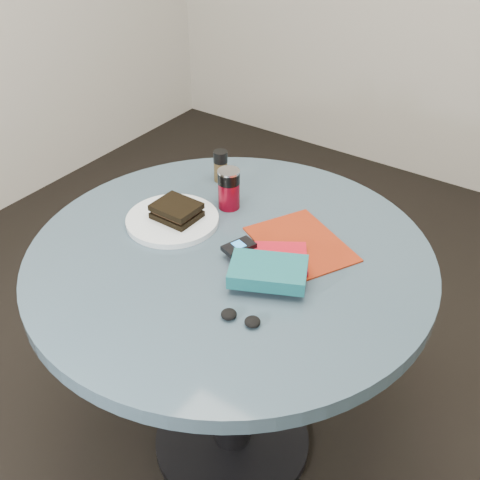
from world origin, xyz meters
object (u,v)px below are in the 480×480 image
Objects in this scene: sandwich at (177,211)px; headphones at (241,318)px; red_book at (269,258)px; soda_can at (229,189)px; magazine at (301,244)px; mp3_player at (239,247)px; pepper_grinder at (221,166)px; plate at (172,220)px; novel at (268,272)px; table at (231,303)px.

headphones is at bearing -31.58° from sandwich.
soda_can is at bearing 114.05° from red_book.
magazine is 1.44× the size of red_book.
soda_can is 1.28× the size of mp3_player.
pepper_grinder is (-0.04, 0.24, 0.01)m from sandwich.
pepper_grinder is at bearing 98.43° from sandwich.
mp3_player reaches higher than magazine.
sandwich reaches higher than headphones.
plate is 0.26m from pepper_grinder.
headphones reaches higher than magazine.
novel is (0.33, -0.08, 0.00)m from sandwich.
plate is 2.58× the size of pepper_grinder.
mp3_player is at bearing 125.76° from headphones.
headphones is at bearing -49.22° from table.
sandwich is (0.01, 0.01, 0.03)m from plate.
magazine is (0.35, -0.15, -0.05)m from pepper_grinder.
mp3_player is at bearing -47.03° from pepper_grinder.
sandwich reaches higher than mp3_player.
table is at bearing 135.72° from novel.
sandwich is 0.34m from novel.
red_book reaches higher than plate.
plate is 0.94× the size of magazine.
plate is 1.40× the size of novel.
pepper_grinder is at bearing 130.19° from headphones.
red_book is 1.90× the size of headphones.
novel is (0.37, -0.32, -0.01)m from pepper_grinder.
soda_can reaches higher than magazine.
magazine is 0.16m from mp3_player.
magazine is at bearing 45.25° from table.
mp3_player is (0.25, -0.27, -0.02)m from pepper_grinder.
soda_can is 0.34m from novel.
pepper_grinder reaches higher than table.
pepper_grinder reaches higher than sandwich.
plate is 1.36× the size of red_book.
mp3_player is at bearing -48.36° from soda_can.
soda_can reaches higher than pepper_grinder.
headphones is at bearing -55.91° from magazine.
pepper_grinder is (-0.03, 0.25, 0.04)m from plate.
sandwich reaches higher than magazine.
table is 8.78× the size of sandwich.
plate reaches higher than table.
magazine is at bearing 17.78° from plate.
plate is at bearing 150.07° from headphones.
mp3_player reaches higher than red_book.
sandwich is 0.16m from soda_can.
headphones is (0.16, -0.19, 0.17)m from table.
novel is at bearing -92.69° from red_book.
magazine is 0.11m from red_book.
soda_can is 1.20× the size of pepper_grinder.
table is at bearing 130.78° from headphones.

